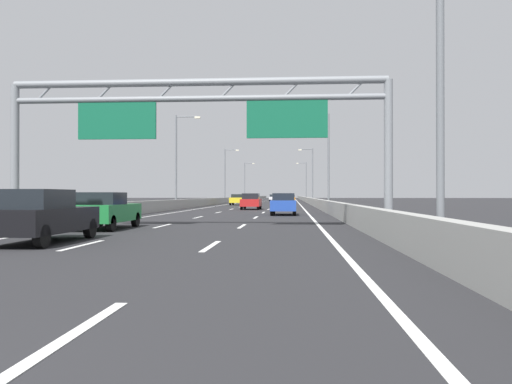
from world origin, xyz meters
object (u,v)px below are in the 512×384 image
Objects in this scene: streetlamp_right_mid at (326,155)px; streetlamp_left_distant at (246,179)px; streetlamp_right_near at (431,35)px; streetlamp_left_mid at (178,156)px; orange_car at (291,198)px; blue_car at (284,204)px; streetlamp_left_far at (226,172)px; streetlamp_right_distant at (305,179)px; green_car at (104,210)px; red_car at (251,201)px; streetlamp_right_far at (311,172)px; yellow_car at (237,199)px; white_car at (273,198)px; black_car at (40,216)px; sign_gantry at (198,115)px.

streetlamp_right_mid is 79.24m from streetlamp_left_distant.
streetlamp_right_near is 41.68m from streetlamp_left_mid.
blue_car is at bearing -90.33° from orange_car.
orange_car is at bearing 45.36° from streetlamp_left_far.
streetlamp_right_distant is 2.24× the size of green_car.
streetlamp_right_near is 2.17× the size of blue_car.
red_car is 52.98m from orange_car.
streetlamp_right_distant is 28.09m from orange_car.
streetlamp_right_near is 1.00× the size of streetlamp_right_far.
green_car reaches higher than yellow_car.
streetlamp_right_near is at bearing -79.34° from yellow_car.
streetlamp_right_near reaches higher than blue_car.
streetlamp_right_mid is 2.25× the size of orange_car.
yellow_car is 50.21m from green_car.
streetlamp_left_mid is 31.76m from green_car.
orange_car is at bearing -97.52° from streetlamp_right_distant.
green_car is (-3.61, -96.33, 0.01)m from white_car.
black_car is (-10.82, 1.57, -4.60)m from streetlamp_right_near.
streetlamp_right_near reaches higher than yellow_car.
streetlamp_left_far is at bearing 101.44° from yellow_car.
streetlamp_right_far is at bearing 85.80° from blue_car.
red_car is at bearing 101.35° from streetlamp_right_near.
blue_car is (10.92, -93.54, -4.62)m from streetlamp_left_distant.
streetlamp_right_distant is 2.03× the size of white_car.
streetlamp_right_mid is at bearing 0.00° from streetlamp_left_mid.
streetlamp_left_mid is 2.17× the size of black_car.
streetlamp_right_near is 11.86m from black_car.
green_car is at bearing -99.05° from streetlamp_right_far.
streetlamp_right_mid and streetlamp_left_distant have the same top height.
streetlamp_right_far reaches higher than black_car.
white_car is at bearing 90.22° from red_car.
streetlamp_right_mid is 9.00m from red_car.
white_car is at bearing 94.16° from streetlamp_right_near.
streetlamp_right_near is 1.00× the size of streetlamp_left_far.
streetlamp_left_distant is 94.28m from blue_car.
streetlamp_left_far is 2.10× the size of red_car.
white_car is at bearing 96.63° from streetlamp_right_mid.
streetlamp_right_distant is at bearing 0.00° from streetlamp_left_distant.
blue_car is at bearing 65.19° from green_car.
sign_gantry is 1.73× the size of streetlamp_right_mid.
red_car is at bearing -100.01° from streetlamp_right_far.
blue_car is at bearing -87.48° from white_car.
streetlamp_right_distant is (0.00, 116.73, 0.00)m from streetlamp_right_near.
white_car is at bearing 104.94° from orange_car.
streetlamp_right_far is at bearing 81.92° from black_car.
streetlamp_left_far is at bearing 100.86° from streetlamp_right_near.
streetlamp_right_far is 2.03× the size of white_car.
green_car is at bearing -88.02° from streetlamp_left_distant.
streetlamp_right_far reaches higher than white_car.
streetlamp_right_near is at bearing -8.25° from black_car.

